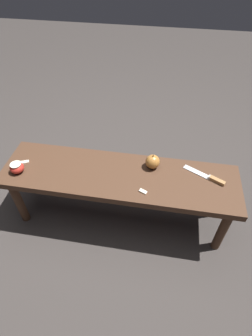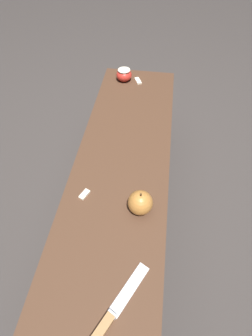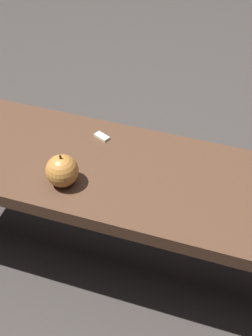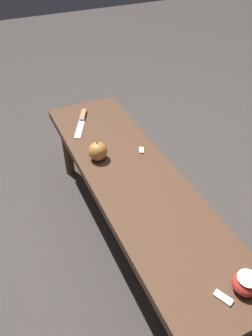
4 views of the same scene
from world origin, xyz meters
name	(u,v)px [view 4 (image 4 of 4)]	position (x,y,z in m)	size (l,w,h in m)	color
ground_plane	(134,240)	(0.00, 0.00, 0.00)	(8.00, 8.00, 0.00)	#383330
wooden_bench	(135,187)	(0.00, 0.00, 0.36)	(1.37, 0.37, 0.41)	#472D1E
knife	(82,119)	(-0.51, -0.05, 0.42)	(0.23, 0.14, 0.02)	silver
apple_whole	(98,151)	(-0.18, -0.09, 0.45)	(0.08, 0.08, 0.09)	#B27233
apple_cut	(246,283)	(0.58, 0.07, 0.44)	(0.08, 0.08, 0.06)	red
apple_slice_near_knife	(222,298)	(0.58, 0.00, 0.42)	(0.06, 0.04, 0.01)	silver
apple_slice_center	(141,150)	(-0.15, 0.11, 0.42)	(0.05, 0.04, 0.01)	silver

